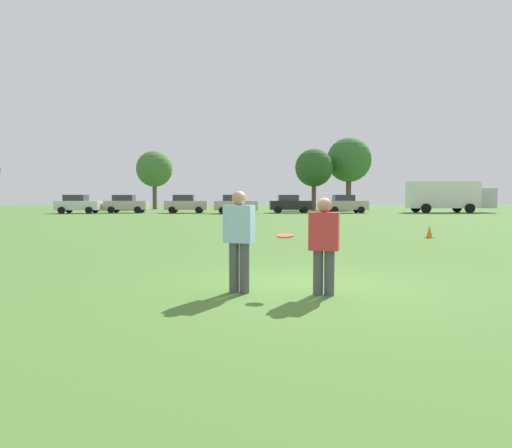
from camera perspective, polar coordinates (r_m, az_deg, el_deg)
The scene contains 15 objects.
ground_plane at distance 8.25m, azimuth 6.67°, elevation -7.62°, with size 178.54×178.54×0.00m, color #47702D.
player_thrower at distance 7.51m, azimuth -2.10°, elevation -1.46°, with size 0.53×0.40×1.66m.
player_defender at distance 7.41m, azimuth 8.39°, elevation -2.09°, with size 0.52×0.38×1.55m.
frisbee at distance 7.53m, azimuth 3.59°, elevation -1.48°, with size 0.27×0.27×0.06m.
traffic_cone at distance 19.00m, azimuth 20.62°, elevation -0.93°, with size 0.32×0.32×0.48m.
parked_car_near_left at distance 48.52m, azimuth -21.12°, elevation 2.32°, with size 4.23×2.27×1.82m.
parked_car_mid_left at distance 48.46m, azimuth -15.75°, elevation 2.42°, with size 4.23×2.27×1.82m.
parked_car_center at distance 46.71m, azimuth -8.66°, elevation 2.48°, with size 4.23×2.27×1.82m.
parked_car_mid_right at distance 44.79m, azimuth -2.55°, elevation 2.48°, with size 4.23×2.27×1.82m.
parked_car_near_right at distance 46.64m, azimuth 4.22°, elevation 2.51°, with size 4.23×2.27×1.82m.
parked_car_far_right at distance 47.22m, azimuth 10.98°, elevation 2.46°, with size 4.23×2.27×1.82m.
box_truck at distance 51.21m, azimuth 22.67°, elevation 3.26°, with size 8.54×3.11×3.18m.
tree_center_elm at distance 62.88m, azimuth -12.44°, elevation 6.63°, with size 4.75×4.75×7.71m.
tree_east_birch at distance 57.38m, azimuth 7.17°, elevation 6.88°, with size 4.62×4.62×7.52m.
tree_east_oak at distance 60.69m, azimuth 11.40°, elevation 7.74°, with size 5.66×5.66×9.20m.
Camera 1 is at (-1.07, -8.03, 1.56)m, focal length 32.40 mm.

